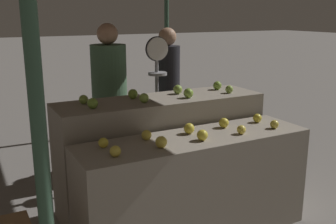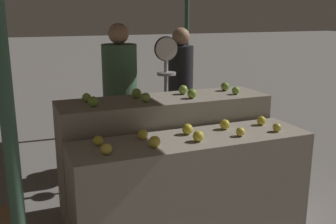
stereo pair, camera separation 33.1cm
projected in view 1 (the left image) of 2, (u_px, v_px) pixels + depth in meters
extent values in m
cylinder|color=#33513D|center=(41.00, 153.00, 1.74)|extent=(0.07, 0.07, 2.44)
cylinder|color=#33513D|center=(167.00, 52.00, 6.24)|extent=(0.07, 0.07, 2.44)
cube|color=gray|center=(195.00, 187.00, 3.24)|extent=(1.95, 0.55, 0.86)
cube|color=gray|center=(162.00, 153.00, 3.73)|extent=(1.95, 0.55, 1.07)
sphere|color=yellow|center=(115.00, 151.00, 2.70)|extent=(0.08, 0.08, 0.08)
sphere|color=yellow|center=(161.00, 142.00, 2.88)|extent=(0.09, 0.09, 0.09)
sphere|color=gold|center=(202.00, 135.00, 3.04)|extent=(0.09, 0.09, 0.09)
sphere|color=yellow|center=(241.00, 130.00, 3.21)|extent=(0.07, 0.07, 0.07)
sphere|color=gold|center=(274.00, 124.00, 3.36)|extent=(0.07, 0.07, 0.07)
sphere|color=gold|center=(103.00, 143.00, 2.88)|extent=(0.08, 0.08, 0.08)
sphere|color=yellow|center=(146.00, 135.00, 3.05)|extent=(0.08, 0.08, 0.08)
sphere|color=gold|center=(189.00, 128.00, 3.21)|extent=(0.09, 0.09, 0.09)
sphere|color=gold|center=(224.00, 123.00, 3.38)|extent=(0.09, 0.09, 0.09)
sphere|color=gold|center=(257.00, 118.00, 3.55)|extent=(0.08, 0.08, 0.08)
sphere|color=#7AA338|center=(93.00, 103.00, 3.20)|extent=(0.09, 0.09, 0.09)
sphere|color=#8EB247|center=(144.00, 98.00, 3.41)|extent=(0.08, 0.08, 0.08)
sphere|color=#84AD3D|center=(188.00, 93.00, 3.60)|extent=(0.09, 0.09, 0.09)
sphere|color=#8EB247|center=(229.00, 89.00, 3.82)|extent=(0.08, 0.08, 0.08)
sphere|color=#8EB247|center=(84.00, 99.00, 3.36)|extent=(0.08, 0.08, 0.08)
sphere|color=#84AD3D|center=(133.00, 94.00, 3.57)|extent=(0.09, 0.09, 0.09)
sphere|color=#8EB247|center=(178.00, 89.00, 3.78)|extent=(0.09, 0.09, 0.09)
sphere|color=#7AA338|center=(217.00, 85.00, 3.99)|extent=(0.09, 0.09, 0.09)
cylinder|color=#99999E|center=(157.00, 115.00, 4.27)|extent=(0.04, 0.04, 1.48)
cylinder|color=black|center=(157.00, 49.00, 4.09)|extent=(0.26, 0.01, 0.26)
cylinder|color=silver|center=(157.00, 49.00, 4.08)|extent=(0.24, 0.02, 0.24)
cylinder|color=#99999E|center=(158.00, 67.00, 4.13)|extent=(0.01, 0.01, 0.14)
cylinder|color=#99999E|center=(158.00, 74.00, 4.15)|extent=(0.20, 0.20, 0.03)
cube|color=#2D2D38|center=(111.00, 142.00, 4.47)|extent=(0.34, 0.29, 0.80)
cylinder|color=#476B4C|center=(109.00, 77.00, 4.29)|extent=(0.52, 0.52, 0.70)
sphere|color=tan|center=(107.00, 34.00, 4.17)|extent=(0.23, 0.23, 0.23)
cube|color=#2D2D38|center=(167.00, 129.00, 5.01)|extent=(0.23, 0.14, 0.77)
cylinder|color=#232328|center=(167.00, 73.00, 4.83)|extent=(0.31, 0.31, 0.67)
sphere|color=tan|center=(167.00, 37.00, 4.72)|extent=(0.22, 0.22, 0.22)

